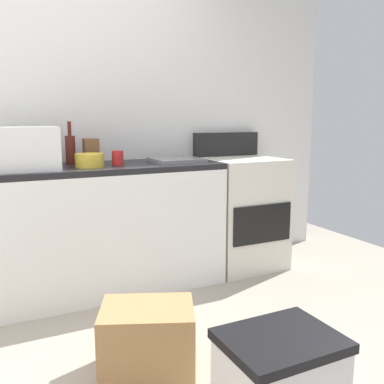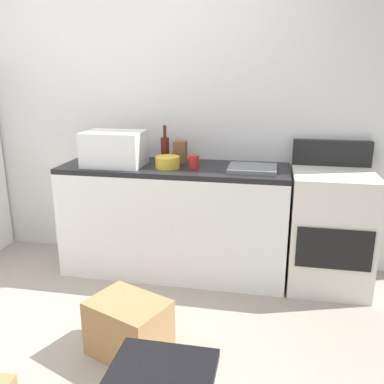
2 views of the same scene
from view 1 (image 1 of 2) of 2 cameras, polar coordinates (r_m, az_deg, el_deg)
wall_back at (r=3.26m, az=-20.31°, el=10.74°), size 5.00×0.10×2.60m
kitchen_counter at (r=3.06m, az=-13.05°, el=-4.91°), size 1.80×0.60×0.90m
stove_oven at (r=3.52m, az=6.62°, el=-2.49°), size 0.60×0.61×1.10m
microwave at (r=2.83m, az=-22.43°, el=5.44°), size 0.46×0.34×0.27m
sink_basin at (r=3.13m, az=-2.12°, el=4.34°), size 0.36×0.32×0.03m
wine_bottle at (r=3.10m, az=-16.15°, el=5.66°), size 0.07×0.07×0.30m
coffee_mug at (r=2.97m, az=-10.03°, el=4.57°), size 0.08×0.08×0.10m
knife_block at (r=3.09m, az=-13.51°, el=5.40°), size 0.10×0.10×0.18m
mixing_bowl at (r=2.89m, az=-13.70°, el=4.19°), size 0.19×0.19×0.09m
cardboard_box_large at (r=2.15m, az=-6.03°, el=-19.33°), size 0.53×0.47×0.34m
storage_bin at (r=1.87m, az=11.73°, el=-23.60°), size 0.46×0.36×0.38m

